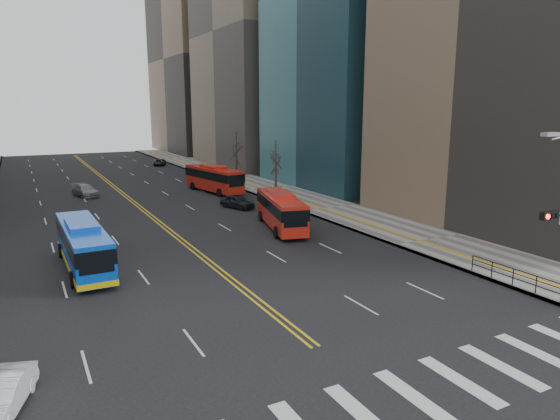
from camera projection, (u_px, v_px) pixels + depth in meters
ground at (389, 406)px, 17.91m from camera, size 220.00×220.00×0.00m
sidewalk_right at (269, 188)px, 64.86m from camera, size 7.00×130.00×0.15m
crosswalk at (389, 405)px, 17.90m from camera, size 26.70×4.00×0.01m
centerline at (116, 188)px, 65.58m from camera, size 0.55×100.00×0.01m
office_towers at (89, 12)px, 72.47m from camera, size 83.00×134.00×58.00m
pedestrian_railing at (513, 274)px, 29.44m from camera, size 0.06×6.06×1.02m
street_trees at (69, 172)px, 43.60m from camera, size 35.20×47.20×7.60m
blue_bus at (83, 244)px, 32.70m from camera, size 2.68×10.83×3.17m
red_bus_near at (281, 209)px, 43.52m from camera, size 4.70×10.23×3.19m
red_bus_far at (214, 177)px, 62.09m from camera, size 4.19×10.75×3.34m
car_white at (1, 396)px, 17.38m from camera, size 2.54×4.11×1.28m
car_dark_mid at (237, 202)px, 52.48m from camera, size 3.03×4.39×1.39m
car_silver at (85, 190)px, 59.46m from camera, size 3.05×5.10×1.38m
car_dark_far at (160, 162)px, 90.58m from camera, size 3.19×4.48×1.13m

